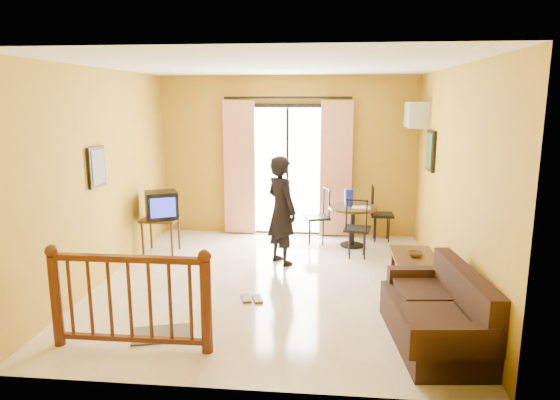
# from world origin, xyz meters

# --- Properties ---
(ground) EXTENTS (5.00, 5.00, 0.00)m
(ground) POSITION_xyz_m (0.00, 0.00, 0.00)
(ground) COLOR beige
(ground) RESTS_ON ground
(room_shell) EXTENTS (5.00, 5.00, 5.00)m
(room_shell) POSITION_xyz_m (0.00, 0.00, 1.70)
(room_shell) COLOR white
(room_shell) RESTS_ON ground
(balcony_door) EXTENTS (2.25, 0.14, 2.46)m
(balcony_door) POSITION_xyz_m (0.00, 2.43, 1.19)
(balcony_door) COLOR black
(balcony_door) RESTS_ON ground
(tv_table) EXTENTS (0.56, 0.47, 0.56)m
(tv_table) POSITION_xyz_m (-1.90, 1.16, 0.48)
(tv_table) COLOR black
(tv_table) RESTS_ON ground
(television) EXTENTS (0.61, 0.59, 0.42)m
(television) POSITION_xyz_m (-1.87, 1.15, 0.77)
(television) COLOR black
(television) RESTS_ON tv_table
(picture_left) EXTENTS (0.05, 0.42, 0.52)m
(picture_left) POSITION_xyz_m (-2.22, -0.20, 1.55)
(picture_left) COLOR black
(picture_left) RESTS_ON room_shell
(dining_table) EXTENTS (0.80, 0.80, 0.67)m
(dining_table) POSITION_xyz_m (1.13, 1.81, 0.53)
(dining_table) COLOR black
(dining_table) RESTS_ON ground
(water_jug) EXTENTS (0.15, 0.15, 0.27)m
(water_jug) POSITION_xyz_m (1.06, 1.87, 0.81)
(water_jug) COLOR #131FBA
(water_jug) RESTS_ON dining_table
(serving_tray) EXTENTS (0.28, 0.18, 0.02)m
(serving_tray) POSITION_xyz_m (1.26, 1.71, 0.68)
(serving_tray) COLOR white
(serving_tray) RESTS_ON dining_table
(dining_chairs) EXTENTS (1.57, 1.43, 0.95)m
(dining_chairs) POSITION_xyz_m (1.12, 1.77, 0.00)
(dining_chairs) COLOR black
(dining_chairs) RESTS_ON ground
(air_conditioner) EXTENTS (0.31, 0.60, 0.40)m
(air_conditioner) POSITION_xyz_m (2.09, 1.95, 2.15)
(air_conditioner) COLOR silver
(air_conditioner) RESTS_ON room_shell
(botanical_print) EXTENTS (0.05, 0.50, 0.60)m
(botanical_print) POSITION_xyz_m (2.22, 1.30, 1.65)
(botanical_print) COLOR black
(botanical_print) RESTS_ON room_shell
(coffee_table) EXTENTS (0.54, 0.97, 0.43)m
(coffee_table) POSITION_xyz_m (1.85, -0.00, 0.29)
(coffee_table) COLOR black
(coffee_table) RESTS_ON ground
(bowl) EXTENTS (0.21, 0.21, 0.06)m
(bowl) POSITION_xyz_m (1.85, -0.01, 0.46)
(bowl) COLOR #523C1C
(bowl) RESTS_ON coffee_table
(sofa) EXTENTS (0.91, 1.70, 0.78)m
(sofa) POSITION_xyz_m (1.85, -1.50, 0.29)
(sofa) COLOR black
(sofa) RESTS_ON ground
(standing_person) EXTENTS (0.67, 0.69, 1.60)m
(standing_person) POSITION_xyz_m (0.05, 0.84, 0.80)
(standing_person) COLOR black
(standing_person) RESTS_ON ground
(stair_balustrade) EXTENTS (1.63, 0.13, 1.04)m
(stair_balustrade) POSITION_xyz_m (-1.15, -1.90, 0.56)
(stair_balustrade) COLOR #471E0F
(stair_balustrade) RESTS_ON ground
(doormat) EXTENTS (0.69, 0.55, 0.02)m
(doormat) POSITION_xyz_m (-0.95, -1.60, 0.01)
(doormat) COLOR #5A5248
(doormat) RESTS_ON ground
(sandals) EXTENTS (0.31, 0.27, 0.03)m
(sandals) POSITION_xyz_m (-0.17, -0.60, 0.01)
(sandals) COLOR #523C1C
(sandals) RESTS_ON ground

